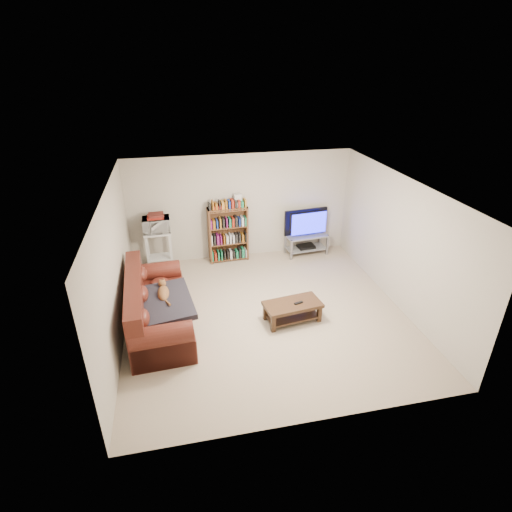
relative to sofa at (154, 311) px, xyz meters
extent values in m
plane|color=#C0AB8F|center=(1.98, 0.00, -0.34)|extent=(5.00, 5.00, 0.00)
plane|color=white|center=(1.98, 0.00, 2.06)|extent=(5.00, 5.00, 0.00)
plane|color=beige|center=(1.98, 2.50, 0.86)|extent=(5.00, 0.00, 5.00)
plane|color=beige|center=(1.98, -2.50, 0.86)|extent=(5.00, 0.00, 5.00)
plane|color=beige|center=(-0.52, 0.00, 0.86)|extent=(0.00, 5.00, 5.00)
plane|color=beige|center=(4.48, 0.00, 0.86)|extent=(0.00, 5.00, 5.00)
cube|color=#561F16|center=(0.09, 0.01, -0.12)|extent=(1.12, 2.34, 0.44)
cube|color=#561F16|center=(-0.27, -0.02, 0.16)|extent=(0.39, 2.30, 0.96)
cube|color=#561F16|center=(0.15, -1.02, -0.06)|extent=(0.95, 0.29, 0.56)
cube|color=#561F16|center=(0.03, 1.03, -0.06)|extent=(0.95, 0.29, 0.56)
cube|color=#25232C|center=(0.20, -0.15, 0.23)|extent=(1.04, 1.26, 0.19)
cube|color=#362113|center=(2.39, -0.31, 0.00)|extent=(1.06, 0.63, 0.06)
cube|color=#362113|center=(2.39, -0.31, -0.24)|extent=(0.96, 0.57, 0.03)
cube|color=#362113|center=(1.98, -0.56, -0.19)|extent=(0.08, 0.08, 0.30)
cube|color=#362113|center=(2.85, -0.43, -0.19)|extent=(0.08, 0.08, 0.30)
cube|color=#362113|center=(1.92, -0.18, -0.19)|extent=(0.08, 0.08, 0.30)
cube|color=#362113|center=(2.80, -0.06, -0.19)|extent=(0.08, 0.08, 0.30)
cube|color=black|center=(2.48, -0.34, 0.04)|extent=(0.17, 0.09, 0.02)
cube|color=#999EA3|center=(3.48, 2.23, 0.14)|extent=(1.02, 0.54, 0.03)
cube|color=#999EA3|center=(3.48, 2.23, -0.19)|extent=(0.97, 0.51, 0.02)
cube|color=gray|center=(3.05, 1.99, -0.09)|extent=(0.05, 0.05, 0.49)
cube|color=gray|center=(3.96, 2.08, -0.09)|extent=(0.05, 0.05, 0.49)
cube|color=gray|center=(3.01, 2.37, -0.09)|extent=(0.05, 0.05, 0.49)
cube|color=gray|center=(3.92, 2.46, -0.09)|extent=(0.05, 0.05, 0.49)
imported|color=black|center=(3.48, 2.23, 0.45)|extent=(1.06, 0.25, 0.61)
cube|color=black|center=(3.48, 2.23, -0.15)|extent=(0.42, 0.31, 0.06)
cube|color=brown|center=(1.21, 2.27, 0.30)|extent=(0.06, 0.28, 1.28)
cube|color=brown|center=(2.06, 2.32, 0.30)|extent=(0.06, 0.28, 1.28)
cube|color=brown|center=(1.63, 2.30, 0.93)|extent=(0.90, 0.33, 0.03)
cube|color=maroon|center=(1.44, 2.28, 0.98)|extent=(0.27, 0.21, 0.07)
cube|color=silver|center=(0.09, 2.14, 0.55)|extent=(0.58, 0.43, 0.04)
cube|color=silver|center=(0.09, 2.14, -0.04)|extent=(0.52, 0.38, 0.03)
cube|color=silver|center=(-0.15, 1.97, 0.10)|extent=(0.05, 0.05, 0.87)
cube|color=silver|center=(0.34, 1.98, 0.10)|extent=(0.05, 0.05, 0.87)
cube|color=silver|center=(-0.15, 2.30, 0.10)|extent=(0.05, 0.05, 0.87)
cube|color=silver|center=(0.34, 2.31, 0.10)|extent=(0.05, 0.05, 0.87)
imported|color=silver|center=(0.09, 2.14, 0.73)|extent=(0.57, 0.39, 0.31)
cube|color=maroon|center=(0.09, 2.14, 0.91)|extent=(0.34, 0.30, 0.05)
camera|label=1|loc=(0.53, -5.94, 3.92)|focal=28.00mm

